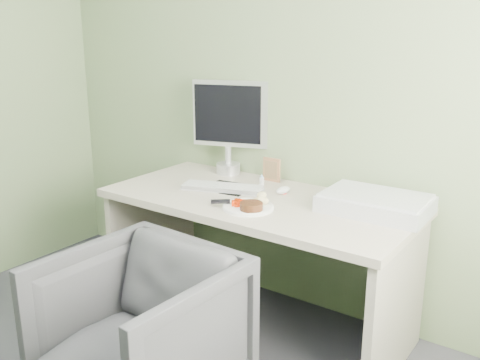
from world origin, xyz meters
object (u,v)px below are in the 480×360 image
Objects in this scene: scanner at (375,204)px; desk_chair at (140,332)px; plate at (248,207)px; monitor at (230,122)px; desk at (258,231)px.

scanner is 1.22m from desk_chair.
desk_chair is (-0.12, -0.63, -0.40)m from plate.
monitor is 0.74× the size of desk_chair.
desk is 3.24× the size of scanner.
plate is at bearing -72.26° from desk.
monitor is at bearing 168.47° from scanner.
desk is 0.63m from scanner.
desk is at bearing 88.15° from desk_chair.
monitor reaches higher than scanner.
desk is 0.26m from plate.
desk is at bearing -55.02° from monitor.
desk is 2.17× the size of desk_chair.
desk_chair is (-0.06, -0.80, -0.21)m from desk.
desk_chair is (-0.63, -0.94, -0.43)m from scanner.
scanner is at bearing 13.80° from desk.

